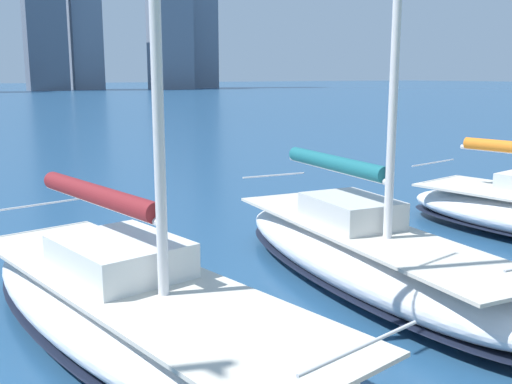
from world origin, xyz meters
name	(u,v)px	position (x,y,z in m)	size (l,w,h in m)	color
sailboat_teal	(364,253)	(-2.46, -7.00, 0.67)	(3.18, 9.02, 10.16)	white
sailboat_maroon	(138,308)	(2.35, -6.75, 0.61)	(4.35, 9.76, 10.12)	white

